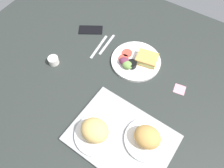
% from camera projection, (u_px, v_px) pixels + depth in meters
% --- Properties ---
extents(ground_plane, '(1.90, 1.50, 0.03)m').
position_uv_depth(ground_plane, '(118.00, 87.00, 1.16)').
color(ground_plane, '#282D2B').
extents(serving_tray, '(0.46, 0.35, 0.02)m').
position_uv_depth(serving_tray, '(122.00, 138.00, 0.99)').
color(serving_tray, '#9EA0A3').
rests_on(serving_tray, ground_plane).
extents(bread_plate_near, '(0.20, 0.20, 0.09)m').
position_uv_depth(bread_plate_near, '(147.00, 138.00, 0.95)').
color(bread_plate_near, white).
rests_on(bread_plate_near, serving_tray).
extents(bread_plate_far, '(0.20, 0.20, 0.10)m').
position_uv_depth(bread_plate_far, '(95.00, 132.00, 0.96)').
color(bread_plate_far, white).
rests_on(bread_plate_far, serving_tray).
extents(plate_with_salad, '(0.27, 0.27, 0.05)m').
position_uv_depth(plate_with_salad, '(136.00, 61.00, 1.21)').
color(plate_with_salad, white).
rests_on(plate_with_salad, ground_plane).
extents(espresso_cup, '(0.06, 0.06, 0.04)m').
position_uv_depth(espresso_cup, '(54.00, 60.00, 1.21)').
color(espresso_cup, silver).
rests_on(espresso_cup, ground_plane).
extents(fork, '(0.02, 0.17, 0.01)m').
position_uv_depth(fork, '(107.00, 44.00, 1.29)').
color(fork, '#B7B7BC').
rests_on(fork, ground_plane).
extents(knife, '(0.03, 0.19, 0.01)m').
position_uv_depth(knife, '(99.00, 47.00, 1.28)').
color(knife, '#B7B7BC').
rests_on(knife, ground_plane).
extents(cell_phone, '(0.16, 0.14, 0.01)m').
position_uv_depth(cell_phone, '(91.00, 30.00, 1.35)').
color(cell_phone, black).
rests_on(cell_phone, ground_plane).
extents(sticky_note, '(0.06, 0.06, 0.00)m').
position_uv_depth(sticky_note, '(180.00, 89.00, 1.13)').
color(sticky_note, pink).
rests_on(sticky_note, ground_plane).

